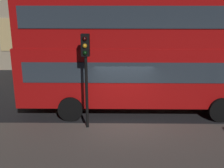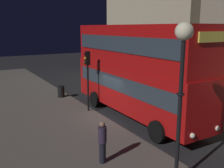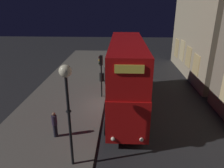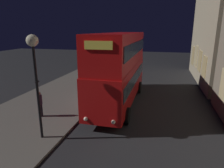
% 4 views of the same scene
% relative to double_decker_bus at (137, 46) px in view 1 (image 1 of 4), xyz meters
% --- Properties ---
extents(ground_plane, '(80.00, 80.00, 0.00)m').
position_rel_double_decker_bus_xyz_m(ground_plane, '(-0.63, -1.41, -3.12)').
color(ground_plane, '#232326').
extents(double_decker_bus, '(10.95, 2.86, 5.61)m').
position_rel_double_decker_bus_xyz_m(double_decker_bus, '(0.00, 0.00, 0.00)').
color(double_decker_bus, '#B20F0F').
rests_on(double_decker_bus, ground).
extents(traffic_light_near_kerb, '(0.33, 0.37, 3.88)m').
position_rel_double_decker_bus_xyz_m(traffic_light_near_kerb, '(-2.15, -2.20, -0.21)').
color(traffic_light_near_kerb, black).
rests_on(traffic_light_near_kerb, sidewalk_slab).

